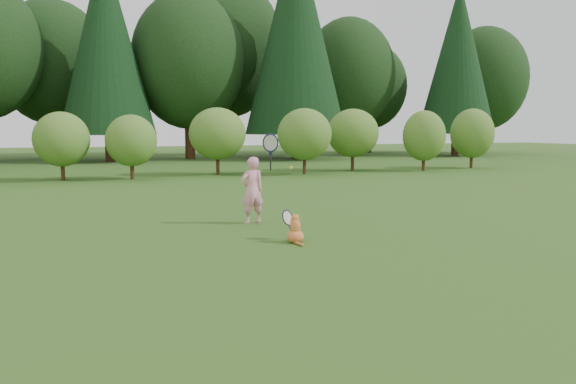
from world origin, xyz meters
name	(u,v)px	position (x,y,z in m)	size (l,w,h in m)	color
ground	(292,238)	(0.00, 0.00, 0.00)	(100.00, 100.00, 0.00)	#315116
shrub_row	(181,140)	(0.00, 13.00, 1.40)	(28.00, 3.00, 2.80)	#497424
woodland_backdrop	(152,23)	(0.00, 23.00, 7.50)	(48.00, 10.00, 15.00)	black
child	(253,189)	(-0.24, 1.66, 0.69)	(0.74, 0.43, 1.97)	pink
cat	(295,227)	(-0.07, -0.34, 0.25)	(0.44, 0.73, 0.65)	#CD6427
tennis_ball	(291,168)	(0.21, 0.64, 1.16)	(0.06, 0.06, 0.06)	#99CA17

